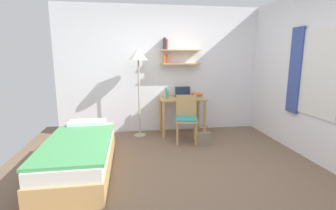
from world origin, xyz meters
TOP-DOWN VIEW (x-y plane):
  - ground_plane at (0.00, 0.00)m, footprint 5.28×5.28m
  - wall_back at (0.00, 2.02)m, footprint 4.40×0.27m
  - wall_right at (2.02, 0.01)m, footprint 0.10×4.40m
  - bed at (-1.45, 0.21)m, footprint 0.85×1.92m
  - desk at (0.31, 1.70)m, footprint 0.92×0.57m
  - desk_chair at (0.29, 1.19)m, footprint 0.47×0.47m
  - standing_lamp at (-0.56, 1.66)m, footprint 0.36×0.36m
  - laptop at (0.35, 1.77)m, footprint 0.33×0.23m
  - water_bottle at (-0.01, 1.67)m, footprint 0.06×0.06m
  - book_stack at (0.62, 1.69)m, footprint 0.20×0.26m
  - handbag at (0.55, 0.96)m, footprint 0.27×0.11m

SIDE VIEW (x-z plane):
  - ground_plane at x=0.00m, z-range 0.00..0.00m
  - handbag at x=0.55m, z-range -0.06..0.32m
  - bed at x=-1.45m, z-range -0.03..0.51m
  - desk_chair at x=0.29m, z-range 0.04..0.92m
  - desk at x=0.31m, z-range 0.22..0.98m
  - book_stack at x=0.62m, z-range 0.76..0.85m
  - laptop at x=0.35m, z-range 0.70..0.92m
  - water_bottle at x=-0.01m, z-range 0.76..0.97m
  - wall_right at x=2.02m, z-range 0.00..2.60m
  - wall_back at x=0.00m, z-range 0.01..2.61m
  - standing_lamp at x=-0.56m, z-range 0.65..2.39m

